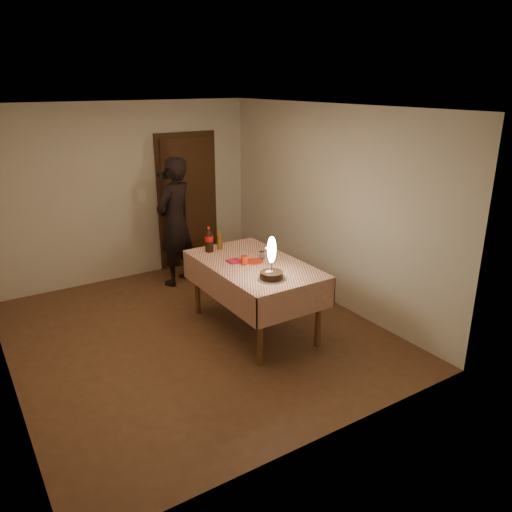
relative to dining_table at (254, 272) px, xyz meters
name	(u,v)px	position (x,y,z in m)	size (l,w,h in m)	color
ground	(195,333)	(-0.66, 0.26, -0.74)	(4.00, 4.50, 0.01)	brown
room_shell	(189,196)	(-0.63, 0.34, 0.92)	(4.04, 4.54, 2.62)	beige
dining_table	(254,272)	(0.00, 0.00, 0.00)	(1.02, 1.72, 0.85)	brown
birthday_cake	(271,267)	(-0.10, -0.52, 0.24)	(0.31, 0.31, 0.47)	white
red_plate	(254,261)	(0.02, 0.03, 0.12)	(0.22, 0.22, 0.01)	red
red_cup	(244,260)	(-0.12, 0.02, 0.16)	(0.08, 0.08, 0.10)	red
clear_cup	(262,255)	(0.16, 0.07, 0.16)	(0.07, 0.07, 0.09)	silver
napkin_stack	(234,261)	(-0.17, 0.15, 0.12)	(0.15, 0.15, 0.02)	red
cola_bottle	(209,240)	(-0.25, 0.64, 0.27)	(0.10, 0.10, 0.32)	black
amber_bottle_left	(219,240)	(-0.09, 0.66, 0.23)	(0.06, 0.06, 0.25)	#5A3A0F
photographer	(175,222)	(-0.17, 1.86, 0.20)	(0.81, 0.72, 1.87)	black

